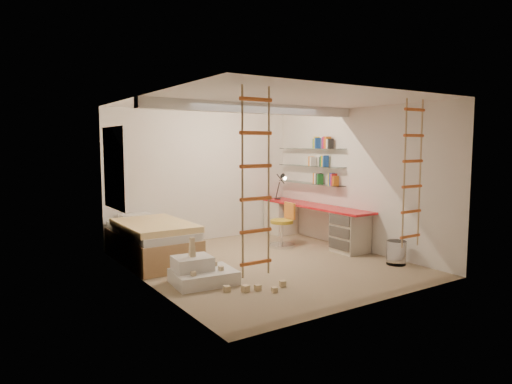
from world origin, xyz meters
TOP-DOWN VIEW (x-y plane):
  - floor at (0.00, 0.00)m, footprint 4.50×4.50m
  - ceiling_beam at (0.00, 0.30)m, footprint 4.00×0.18m
  - window_frame at (-1.97, 1.50)m, footprint 0.06×1.15m
  - window_blind at (-1.93, 1.50)m, footprint 0.02×1.00m
  - rope_ladder_left at (-1.35, -1.75)m, footprint 0.41×0.04m
  - rope_ladder_right at (1.35, -1.75)m, footprint 0.41×0.04m
  - waste_bin at (1.73, -1.20)m, footprint 0.31×0.31m
  - desk at (1.72, 0.86)m, footprint 0.56×2.80m
  - shelves at (1.87, 1.13)m, footprint 0.25×1.80m
  - bed at (-1.48, 1.23)m, footprint 1.02×2.00m
  - task_lamp at (1.67, 1.82)m, footprint 0.14×0.36m
  - swivel_chair at (0.97, 0.85)m, footprint 0.54×0.54m
  - play_platform at (-1.37, -0.36)m, footprint 0.91×0.74m
  - toy_blocks at (-1.11, -0.73)m, footprint 1.14×1.04m
  - books at (1.87, 1.13)m, footprint 0.14×0.64m

SIDE VIEW (x-z plane):
  - floor at x=0.00m, z-range 0.00..0.00m
  - play_platform at x=-1.37m, z-range -0.04..0.34m
  - waste_bin at x=1.73m, z-range 0.00..0.39m
  - toy_blocks at x=-1.11m, z-range -0.11..0.54m
  - swivel_chair at x=0.97m, z-range -0.11..0.73m
  - bed at x=-1.48m, z-range -0.02..0.67m
  - desk at x=1.72m, z-range 0.03..0.78m
  - task_lamp at x=1.67m, z-range 0.85..1.42m
  - shelves at x=1.87m, z-range 1.14..1.86m
  - rope_ladder_left at x=-1.35m, z-range 0.45..2.58m
  - rope_ladder_right at x=1.35m, z-range 0.45..2.58m
  - window_frame at x=-1.97m, z-range 0.88..2.23m
  - window_blind at x=-1.93m, z-range 0.95..2.15m
  - books at x=1.87m, z-range 1.14..2.06m
  - ceiling_beam at x=0.00m, z-range 2.44..2.60m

